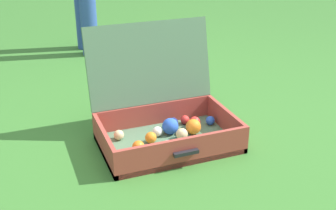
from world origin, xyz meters
The scene contains 2 objects.
ground_plane centered at (0.00, 0.00, 0.00)m, with size 16.00×16.00×0.00m, color #336B28.
open_suitcase centered at (-0.03, 0.12, 0.12)m, with size 0.61×0.52×0.51m.
Camera 1 is at (-0.66, -1.56, 0.98)m, focal length 45.90 mm.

